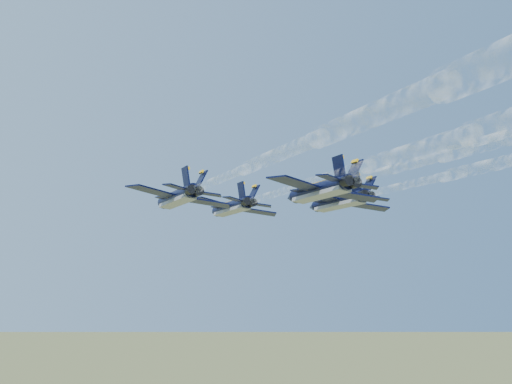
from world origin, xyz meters
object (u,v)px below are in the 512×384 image
jet_right (338,201)px  jet_slot (319,190)px  jet_lead (231,207)px  jet_left (177,197)px

jet_right → jet_slot: size_ratio=1.00×
jet_right → jet_slot: bearing=-124.6°
jet_slot → jet_lead: bearing=90.8°
jet_lead → jet_right: 16.46m
jet_lead → jet_left: bearing=-130.9°
jet_left → jet_slot: size_ratio=1.00×
jet_right → jet_lead: bearing=122.1°
jet_left → jet_slot: 17.63m
jet_lead → jet_slot: size_ratio=1.00×
jet_left → jet_slot: bearing=-50.5°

